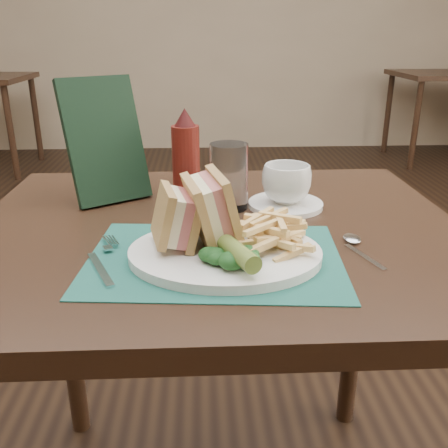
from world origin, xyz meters
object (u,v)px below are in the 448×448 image
table_main (218,391)px  table_bg_right (445,117)px  saucer (285,204)px  drinking_glass (229,177)px  ketchup_bottle (186,153)px  placemat (215,258)px  coffee_cup (286,184)px  sandwich_half_b (199,210)px  plate (225,253)px  sandwich_half_a (163,218)px  check_presenter (105,140)px

table_main → table_bg_right: 4.02m
table_main → saucer: size_ratio=6.00×
drinking_glass → ketchup_bottle: ketchup_bottle is taller
placemat → coffee_cup: size_ratio=4.02×
sandwich_half_b → ketchup_bottle: 0.30m
placemat → sandwich_half_b: 0.08m
saucer → coffee_cup: coffee_cup is taller
placemat → drinking_glass: drinking_glass is taller
placemat → ketchup_bottle: ketchup_bottle is taller
sandwich_half_b → plate: bearing=-41.6°
plate → coffee_cup: size_ratio=3.06×
table_bg_right → sandwich_half_b: size_ratio=7.83×
coffee_cup → plate: bearing=-119.3°
ketchup_bottle → sandwich_half_a: bearing=-95.2°
drinking_glass → ketchup_bottle: 0.12m
placemat → saucer: saucer is taller
saucer → check_presenter: check_presenter is taller
placemat → table_bg_right: bearing=59.4°
ketchup_bottle → sandwich_half_b: bearing=-85.0°
sandwich_half_a → ketchup_bottle: (0.03, 0.31, 0.03)m
plate → sandwich_half_a: size_ratio=3.21×
plate → saucer: 0.28m
sandwich_half_b → saucer: sandwich_half_b is taller
check_presenter → sandwich_half_b: bearing=-89.1°
plate → sandwich_half_a: 0.11m
sandwich_half_a → saucer: (0.23, 0.23, -0.06)m
table_main → plate: bearing=-87.2°
table_main → placemat: placemat is taller
plate → sandwich_half_a: sandwich_half_a is taller
table_main → placemat: (-0.01, -0.14, 0.38)m
saucer → drinking_glass: (-0.11, -0.00, 0.06)m
table_main → sandwich_half_a: 0.47m
drinking_glass → ketchup_bottle: size_ratio=0.70×
sandwich_half_a → sandwich_half_b: sandwich_half_b is taller
placemat → sandwich_half_a: bearing=170.3°
sandwich_half_a → plate: bearing=-20.3°
table_bg_right → saucer: bearing=-120.5°
placemat → table_main: bearing=86.4°
plate → saucer: plate is taller
table_bg_right → placemat: bearing=-120.6°
table_bg_right → check_presenter: check_presenter is taller
sandwich_half_a → check_presenter: size_ratio=0.37×
saucer → check_presenter: size_ratio=0.59×
table_bg_right → sandwich_half_a: size_ratio=9.64×
table_bg_right → plate: plate is taller
saucer → sandwich_half_a: bearing=-135.4°
coffee_cup → check_presenter: (-0.36, 0.07, 0.08)m
placemat → check_presenter: check_presenter is taller
plate → check_presenter: size_ratio=1.18×
placemat → coffee_cup: coffee_cup is taller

